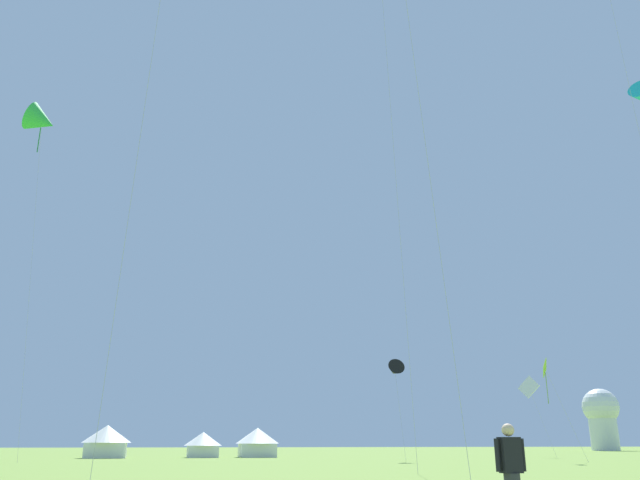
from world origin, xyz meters
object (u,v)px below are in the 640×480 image
(festival_tent_right, at_px, (257,441))
(observatory_dome, at_px, (602,416))
(person_spectator, at_px, (512,476))
(kite_white_diamond, at_px, (529,387))
(kite_lime_diamond, at_px, (546,371))
(festival_tent_center, at_px, (203,443))
(kite_black_delta, at_px, (395,370))
(kite_green_delta, at_px, (42,121))
(festival_tent_left, at_px, (107,440))

(festival_tent_right, height_order, observatory_dome, observatory_dome)
(person_spectator, xyz_separation_m, festival_tent_right, (3.34, 55.85, 0.71))
(kite_white_diamond, height_order, person_spectator, kite_white_diamond)
(kite_white_diamond, height_order, kite_lime_diamond, kite_white_diamond)
(festival_tent_center, distance_m, festival_tent_right, 5.37)
(kite_lime_diamond, height_order, festival_tent_right, kite_lime_diamond)
(kite_black_delta, relative_size, observatory_dome, 0.74)
(kite_green_delta, bearing_deg, festival_tent_left, 60.48)
(person_spectator, xyz_separation_m, festival_tent_left, (-11.11, 55.85, 0.81))
(festival_tent_right, bearing_deg, kite_black_delta, -59.76)
(kite_white_diamond, bearing_deg, festival_tent_right, 168.31)
(festival_tent_right, distance_m, observatory_dome, 77.83)
(kite_green_delta, xyz_separation_m, kite_lime_diamond, (40.47, -9.84, -21.53))
(festival_tent_left, distance_m, observatory_dome, 90.70)
(kite_white_diamond, xyz_separation_m, kite_lime_diamond, (-8.42, -16.59, -0.21))
(kite_black_delta, bearing_deg, person_spectator, -107.25)
(kite_black_delta, xyz_separation_m, kite_lime_diamond, (9.85, -6.59, -0.49))
(kite_black_delta, bearing_deg, observatory_dome, 42.41)
(kite_lime_diamond, xyz_separation_m, festival_tent_left, (-33.43, 22.26, -5.01))
(kite_green_delta, height_order, festival_tent_right, kite_green_delta)
(kite_lime_diamond, bearing_deg, festival_tent_left, 146.34)
(kite_black_delta, bearing_deg, festival_tent_center, 132.78)
(kite_green_delta, xyz_separation_m, festival_tent_left, (7.04, 12.43, -26.53))
(festival_tent_left, xyz_separation_m, observatory_dome, (82.27, 37.93, 4.35))
(observatory_dome, bearing_deg, kite_lime_diamond, -129.06)
(person_spectator, bearing_deg, observatory_dome, 52.81)
(kite_black_delta, bearing_deg, festival_tent_right, 120.24)
(festival_tent_center, xyz_separation_m, festival_tent_right, (5.36, -0.00, 0.24))
(kite_green_delta, relative_size, observatory_dome, 2.76)
(kite_black_delta, height_order, festival_tent_right, kite_black_delta)
(kite_white_diamond, relative_size, festival_tent_left, 1.76)
(kite_white_diamond, height_order, observatory_dome, observatory_dome)
(kite_green_delta, distance_m, person_spectator, 54.43)
(festival_tent_right, bearing_deg, person_spectator, -93.42)
(kite_green_delta, distance_m, festival_tent_right, 36.41)
(kite_green_delta, height_order, festival_tent_left, kite_green_delta)
(kite_green_delta, bearing_deg, kite_lime_diamond, -13.66)
(kite_black_delta, bearing_deg, kite_green_delta, 173.95)
(kite_white_diamond, distance_m, observatory_dome, 59.45)
(festival_tent_right, bearing_deg, kite_white_diamond, -11.69)
(person_spectator, distance_m, festival_tent_left, 56.95)
(person_spectator, relative_size, festival_tent_right, 0.40)
(person_spectator, bearing_deg, festival_tent_left, 101.25)
(kite_lime_diamond, relative_size, festival_tent_center, 2.08)
(kite_white_diamond, distance_m, festival_tent_right, 28.49)
(kite_lime_diamond, height_order, festival_tent_left, kite_lime_diamond)
(festival_tent_center, bearing_deg, kite_lime_diamond, -42.44)
(kite_black_delta, xyz_separation_m, person_spectator, (-12.48, -40.18, -6.31))
(festival_tent_left, bearing_deg, festival_tent_right, 0.00)
(kite_green_delta, xyz_separation_m, festival_tent_right, (21.49, 12.43, -26.63))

